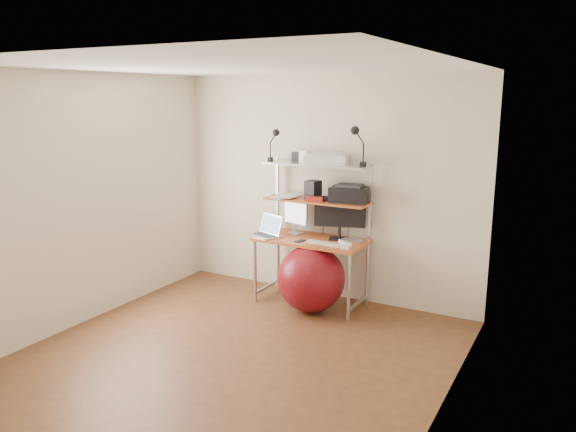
{
  "coord_description": "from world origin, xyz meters",
  "views": [
    {
      "loc": [
        2.62,
        -3.87,
        2.27
      ],
      "look_at": [
        -0.13,
        1.15,
        1.04
      ],
      "focal_mm": 35.0,
      "sensor_mm": 36.0,
      "label": 1
    }
  ],
  "objects_px": {
    "printer": "(350,194)",
    "exercise_ball": "(311,278)",
    "monitor_silver": "(296,215)",
    "monitor_black": "(340,214)",
    "laptop": "(268,231)"
  },
  "relations": [
    {
      "from": "printer",
      "to": "exercise_ball",
      "type": "height_order",
      "value": "printer"
    },
    {
      "from": "monitor_silver",
      "to": "printer",
      "type": "distance_m",
      "value": 0.69
    },
    {
      "from": "monitor_black",
      "to": "monitor_silver",
      "type": "bearing_deg",
      "value": 163.42
    },
    {
      "from": "laptop",
      "to": "exercise_ball",
      "type": "relative_size",
      "value": 0.56
    },
    {
      "from": "laptop",
      "to": "printer",
      "type": "height_order",
      "value": "printer"
    },
    {
      "from": "printer",
      "to": "monitor_silver",
      "type": "bearing_deg",
      "value": 177.15
    },
    {
      "from": "printer",
      "to": "laptop",
      "type": "bearing_deg",
      "value": -168.58
    },
    {
      "from": "monitor_silver",
      "to": "exercise_ball",
      "type": "xyz_separation_m",
      "value": [
        0.36,
        -0.33,
        -0.59
      ]
    },
    {
      "from": "monitor_silver",
      "to": "exercise_ball",
      "type": "distance_m",
      "value": 0.77
    },
    {
      "from": "monitor_silver",
      "to": "monitor_black",
      "type": "relative_size",
      "value": 0.72
    },
    {
      "from": "exercise_ball",
      "to": "monitor_silver",
      "type": "bearing_deg",
      "value": 137.88
    },
    {
      "from": "monitor_black",
      "to": "laptop",
      "type": "distance_m",
      "value": 0.83
    },
    {
      "from": "monitor_black",
      "to": "printer",
      "type": "relative_size",
      "value": 1.28
    },
    {
      "from": "printer",
      "to": "exercise_ball",
      "type": "distance_m",
      "value": 0.99
    },
    {
      "from": "monitor_black",
      "to": "exercise_ball",
      "type": "distance_m",
      "value": 0.76
    }
  ]
}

